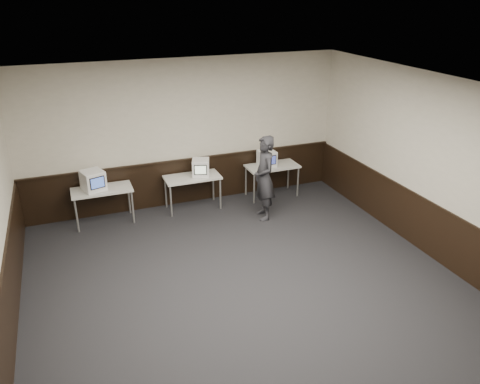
# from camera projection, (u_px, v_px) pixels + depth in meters

# --- Properties ---
(floor) EXTENTS (8.00, 8.00, 0.00)m
(floor) POSITION_uv_depth(u_px,v_px,m) (257.00, 301.00, 7.31)
(floor) COLOR black
(floor) RESTS_ON ground
(ceiling) EXTENTS (8.00, 8.00, 0.00)m
(ceiling) POSITION_uv_depth(u_px,v_px,m) (260.00, 97.00, 6.02)
(ceiling) COLOR white
(ceiling) RESTS_ON back_wall
(back_wall) EXTENTS (7.00, 0.00, 7.00)m
(back_wall) POSITION_uv_depth(u_px,v_px,m) (186.00, 134.00, 10.09)
(back_wall) COLOR beige
(back_wall) RESTS_ON ground
(right_wall) EXTENTS (0.00, 8.00, 8.00)m
(right_wall) POSITION_uv_depth(u_px,v_px,m) (451.00, 176.00, 7.82)
(right_wall) COLOR beige
(right_wall) RESTS_ON ground
(wainscot_back) EXTENTS (6.98, 0.04, 1.00)m
(wainscot_back) POSITION_uv_depth(u_px,v_px,m) (188.00, 181.00, 10.51)
(wainscot_back) COLOR black
(wainscot_back) RESTS_ON back_wall
(wainscot_left) EXTENTS (0.04, 7.98, 1.00)m
(wainscot_left) POSITION_uv_depth(u_px,v_px,m) (6.00, 329.00, 5.97)
(wainscot_left) COLOR black
(wainscot_left) RESTS_ON left_wall
(wainscot_right) EXTENTS (0.04, 7.98, 1.00)m
(wainscot_right) POSITION_uv_depth(u_px,v_px,m) (438.00, 234.00, 8.26)
(wainscot_right) COLOR black
(wainscot_right) RESTS_ON right_wall
(wainscot_rail) EXTENTS (6.98, 0.06, 0.04)m
(wainscot_rail) POSITION_uv_depth(u_px,v_px,m) (187.00, 159.00, 10.29)
(wainscot_rail) COLOR black
(wainscot_rail) RESTS_ON wainscot_back
(desk_left) EXTENTS (1.20, 0.60, 0.75)m
(desk_left) POSITION_uv_depth(u_px,v_px,m) (102.00, 192.00, 9.49)
(desk_left) COLOR beige
(desk_left) RESTS_ON ground
(desk_center) EXTENTS (1.20, 0.60, 0.75)m
(desk_center) POSITION_uv_depth(u_px,v_px,m) (192.00, 180.00, 10.11)
(desk_center) COLOR beige
(desk_center) RESTS_ON ground
(desk_right) EXTENTS (1.20, 0.60, 0.75)m
(desk_right) POSITION_uv_depth(u_px,v_px,m) (272.00, 168.00, 10.74)
(desk_right) COLOR beige
(desk_right) RESTS_ON ground
(emac_left) EXTENTS (0.52, 0.53, 0.41)m
(emac_left) POSITION_uv_depth(u_px,v_px,m) (93.00, 181.00, 9.33)
(emac_left) COLOR white
(emac_left) RESTS_ON desk_left
(emac_center) EXTENTS (0.46, 0.48, 0.36)m
(emac_center) POSITION_uv_depth(u_px,v_px,m) (201.00, 168.00, 10.07)
(emac_center) COLOR white
(emac_center) RESTS_ON desk_center
(emac_right) EXTENTS (0.38, 0.40, 0.36)m
(emac_right) POSITION_uv_depth(u_px,v_px,m) (267.00, 158.00, 10.61)
(emac_right) COLOR white
(emac_right) RESTS_ON desk_right
(person) EXTENTS (0.48, 0.69, 1.79)m
(person) POSITION_uv_depth(u_px,v_px,m) (264.00, 178.00, 9.61)
(person) COLOR #27272C
(person) RESTS_ON ground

